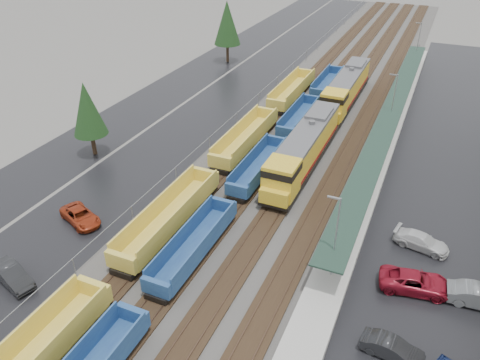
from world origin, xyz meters
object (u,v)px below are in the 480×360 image
Objects in this scene: well_string_yellow at (170,217)px; parked_car_west_c at (80,216)px; locomotive_lead at (303,150)px; locomotive_trail at (346,89)px; parked_car_east_b at (415,282)px; parked_car_east_c at (421,242)px; parked_car_east_a at (392,349)px; well_string_blue at (231,201)px; parked_car_west_b at (12,275)px.

well_string_yellow reaches higher than parked_car_west_c.
locomotive_lead and locomotive_trail have the same top height.
parked_car_east_b is (13.81, -14.76, -1.74)m from locomotive_lead.
parked_car_east_a is at bearing -172.10° from parked_car_east_c.
well_string_blue is 18.26m from parked_car_east_b.
parked_car_east_c is at bearing -50.66° from parked_car_west_c.
locomotive_trail is at bearing 23.00° from parked_car_east_a.
parked_car_east_c is at bearing 3.02° from parked_car_east_a.
locomotive_trail reaches higher than parked_car_west_c.
parked_car_east_c is at bearing -33.67° from locomotive_lead.
parked_car_west_b is at bearing -120.34° from locomotive_lead.
well_string_blue is at bearing -36.05° from parked_car_west_c.
well_string_yellow is 1.01× the size of well_string_blue.
well_string_blue is 20.02m from parked_car_west_b.
locomotive_lead is 4.30× the size of parked_car_west_c.
parked_car_east_a is at bearing -63.67° from parked_car_west_b.
well_string_yellow is at bearing -129.79° from well_string_blue.
locomotive_lead is at bearing -90.00° from locomotive_trail.
parked_car_east_c is (-0.05, 5.60, -0.08)m from parked_car_east_b.
locomotive_trail is 4.97× the size of parked_car_east_a.
well_string_blue reaches higher than parked_car_east_b.
parked_car_west_c is 0.88× the size of parked_car_east_b.
parked_car_west_b is (-15.76, -47.92, -1.74)m from locomotive_trail.
parked_car_east_b is (13.81, -35.76, -1.74)m from locomotive_trail.
locomotive_lead is at bearing 36.88° from parked_car_east_a.
well_string_yellow is 13.79m from parked_car_west_b.
parked_car_west_b is (-15.76, -26.92, -1.74)m from locomotive_lead.
locomotive_lead is 16.63m from parked_car_east_c.
locomotive_trail is at bearing 82.81° from well_string_blue.
parked_car_east_c is (17.76, 1.56, -0.44)m from well_string_blue.
locomotive_trail is 38.38m from parked_car_east_b.
locomotive_lead is 25.59m from parked_car_east_a.
locomotive_lead is 3.77× the size of parked_car_east_b.
parked_car_west_c is 29.57m from parked_car_east_a.
well_string_blue is 20.62× the size of parked_car_east_a.
locomotive_trail is 0.24× the size of well_string_yellow.
parked_car_east_c is (30.01, 9.02, 0.01)m from parked_car_west_c.
well_string_blue is (-4.00, -10.73, -1.38)m from locomotive_lead.
parked_car_east_b reaches higher than parked_car_west_b.
parked_car_west_b is 8.75m from parked_car_west_c.
well_string_yellow is 8.69m from parked_car_west_c.
well_string_blue is 18.28× the size of parked_car_east_c.
parked_car_east_b is 5.60m from parked_car_east_c.
parked_car_west_c is (-16.25, -18.19, -1.83)m from locomotive_lead.
parked_car_west_b is 0.84× the size of parked_car_east_b.
parked_car_west_c is (-0.49, 8.73, -0.09)m from parked_car_west_b.
locomotive_trail is 50.48m from parked_car_west_b.
parked_car_east_a is at bearing -16.86° from well_string_yellow.
parked_car_east_b is at bearing -68.89° from locomotive_trail.
well_string_blue is 15.63× the size of parked_car_east_b.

